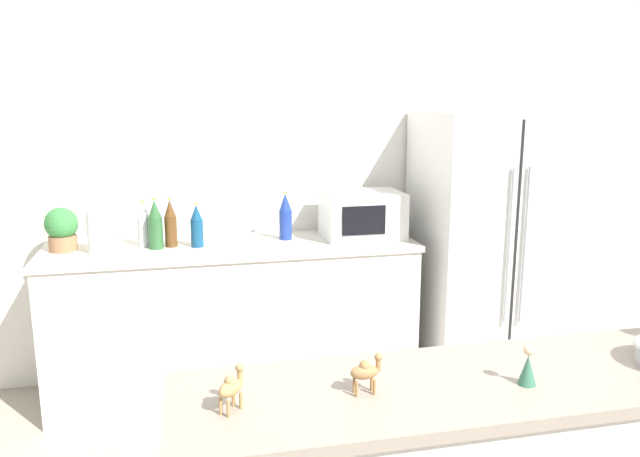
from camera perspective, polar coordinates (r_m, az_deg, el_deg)
The scene contains 14 objects.
wall_back at distance 4.02m, azimuth -3.87°, elevation 4.82°, with size 8.00×0.06×2.55m.
back_counter at distance 3.86m, azimuth -7.77°, elevation -8.05°, with size 2.17×0.63×0.92m.
refrigerator at distance 4.11m, azimuth 14.88°, elevation -1.53°, with size 0.83×0.75×1.68m.
potted_plant at distance 3.79m, azimuth -22.55°, elevation -0.01°, with size 0.18×0.18×0.25m.
paper_towel_roll at distance 3.67m, azimuth -19.66°, elevation -0.26°, with size 0.12×0.12×0.24m.
microwave at distance 3.86m, azimuth 3.87°, elevation 1.29°, with size 0.48×0.37×0.28m.
back_bottle_0 at distance 3.79m, azimuth -3.23°, elevation 1.07°, with size 0.08×0.08×0.29m.
back_bottle_1 at distance 3.70m, azimuth -13.51°, elevation 0.44°, with size 0.07×0.07×0.28m.
back_bottle_2 at distance 3.67m, azimuth -14.82°, elevation 0.33°, with size 0.08×0.08×0.29m.
back_bottle_3 at distance 3.75m, azimuth -15.79°, elevation 0.33°, with size 0.08×0.08×0.27m.
back_bottle_4 at distance 3.67m, azimuth -11.20°, elevation 0.22°, with size 0.07×0.07×0.26m.
camel_figurine at distance 1.74m, azimuth 4.21°, elevation -12.86°, with size 0.09×0.04×0.11m.
camel_figurine_second at distance 1.66m, azimuth -8.11°, elevation -14.11°, with size 0.09×0.09×0.12m.
wise_man_figurine_crimson at distance 1.88m, azimuth 18.46°, elevation -11.94°, with size 0.05×0.05×0.12m.
Camera 1 is at (-0.62, -1.21, 1.78)m, focal length 35.00 mm.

